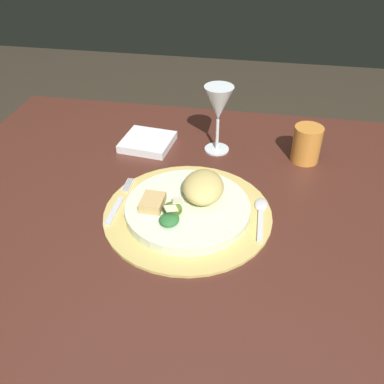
% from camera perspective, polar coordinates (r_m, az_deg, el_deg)
% --- Properties ---
extents(dining_table, '(1.19, 0.91, 0.76)m').
position_cam_1_polar(dining_table, '(0.97, 0.88, -8.51)').
color(dining_table, '#4A241B').
rests_on(dining_table, ground).
extents(placemat, '(0.34, 0.34, 0.01)m').
position_cam_1_polar(placemat, '(0.86, -0.57, -2.89)').
color(placemat, tan).
rests_on(placemat, dining_table).
extents(dinner_plate, '(0.25, 0.25, 0.02)m').
position_cam_1_polar(dinner_plate, '(0.85, -0.58, -2.23)').
color(dinner_plate, silver).
rests_on(dinner_plate, placemat).
extents(pasta_serving, '(0.09, 0.12, 0.04)m').
position_cam_1_polar(pasta_serving, '(0.85, 1.51, 0.71)').
color(pasta_serving, '#D5BA69').
rests_on(pasta_serving, dinner_plate).
extents(salad_greens, '(0.05, 0.08, 0.03)m').
position_cam_1_polar(salad_greens, '(0.81, -2.76, -2.69)').
color(salad_greens, '#2C6B32').
rests_on(salad_greens, dinner_plate).
extents(bread_piece, '(0.04, 0.05, 0.02)m').
position_cam_1_polar(bread_piece, '(0.84, -5.29, -1.40)').
color(bread_piece, tan).
rests_on(bread_piece, dinner_plate).
extents(fork, '(0.02, 0.15, 0.00)m').
position_cam_1_polar(fork, '(0.89, -9.77, -1.41)').
color(fork, silver).
rests_on(fork, placemat).
extents(spoon, '(0.03, 0.13, 0.01)m').
position_cam_1_polar(spoon, '(0.86, 9.20, -2.58)').
color(spoon, silver).
rests_on(spoon, placemat).
extents(napkin, '(0.13, 0.13, 0.02)m').
position_cam_1_polar(napkin, '(1.08, -5.96, 6.67)').
color(napkin, white).
rests_on(napkin, dining_table).
extents(wine_glass, '(0.07, 0.07, 0.17)m').
position_cam_1_polar(wine_glass, '(1.01, 3.56, 11.45)').
color(wine_glass, silver).
rests_on(wine_glass, dining_table).
extents(amber_tumbler, '(0.07, 0.07, 0.09)m').
position_cam_1_polar(amber_tumbler, '(1.04, 15.08, 6.21)').
color(amber_tumbler, orange).
rests_on(amber_tumbler, dining_table).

